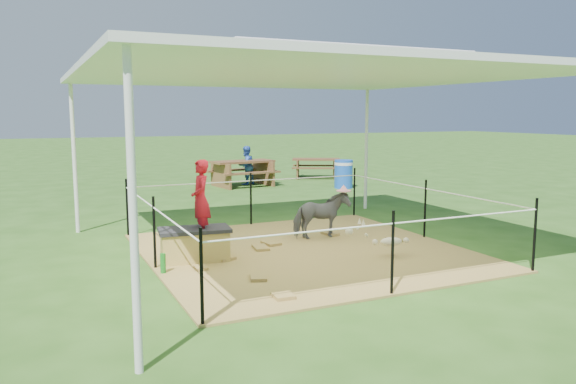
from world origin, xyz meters
name	(u,v)px	position (x,y,z in m)	size (l,w,h in m)	color
ground	(305,252)	(0.00, 0.00, 0.00)	(90.00, 90.00, 0.00)	#2D5919
hay_patch	(305,251)	(0.00, 0.00, 0.01)	(4.60, 4.60, 0.03)	brown
canopy_tent	(305,72)	(0.00, 0.00, 2.69)	(6.30, 6.30, 2.90)	silver
rope_fence	(305,211)	(0.00, 0.00, 0.64)	(4.54, 4.54, 1.00)	black
straw_bale	(195,246)	(-1.66, 0.14, 0.24)	(0.93, 0.46, 0.41)	#B19040
dark_cloth	(194,230)	(-1.66, 0.14, 0.47)	(0.99, 0.51, 0.05)	black
woman	(201,192)	(-1.56, 0.14, 1.00)	(0.41, 0.27, 1.11)	red
green_bottle	(163,263)	(-2.21, -0.31, 0.16)	(0.07, 0.07, 0.26)	#1A7920
pony	(321,215)	(0.62, 0.64, 0.42)	(0.42, 0.92, 0.78)	#4C4C51
pink_hat	(321,189)	(0.62, 0.64, 0.86)	(0.24, 0.24, 0.11)	pink
foal	(391,240)	(0.98, -0.85, 0.28)	(0.90, 0.50, 0.50)	beige
trash_barrel	(344,174)	(4.32, 6.20, 0.40)	(0.51, 0.51, 0.79)	blue
picnic_table_near	(243,173)	(1.88, 7.80, 0.37)	(1.78, 1.29, 0.74)	#55311D
picnic_table_far	(316,168)	(4.78, 8.74, 0.32)	(1.54, 1.11, 0.64)	#54381C
distant_person	(246,165)	(2.09, 8.07, 0.57)	(0.56, 0.43, 1.14)	blue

